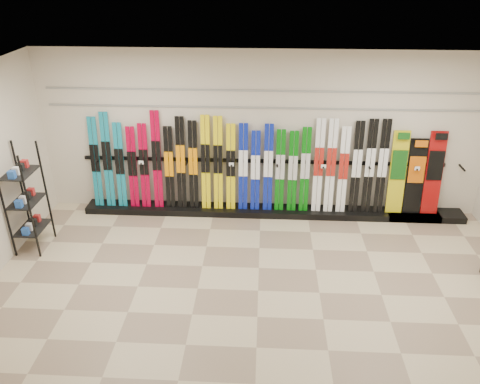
{
  "coord_description": "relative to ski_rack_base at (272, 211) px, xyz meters",
  "views": [
    {
      "loc": [
        0.03,
        -5.43,
        4.37
      ],
      "look_at": [
        -0.32,
        1.0,
        1.1
      ],
      "focal_mm": 35.0,
      "sensor_mm": 36.0,
      "label": 1
    }
  ],
  "objects": [
    {
      "name": "floor",
      "position": [
        -0.22,
        -2.28,
        -0.06
      ],
      "size": [
        8.0,
        8.0,
        0.0
      ],
      "primitive_type": "plane",
      "color": "gray",
      "rests_on": "ground"
    },
    {
      "name": "back_wall",
      "position": [
        -0.22,
        0.22,
        1.44
      ],
      "size": [
        8.0,
        0.0,
        8.0
      ],
      "primitive_type": "plane",
      "rotation": [
        1.57,
        0.0,
        0.0
      ],
      "color": "beige",
      "rests_on": "floor"
    },
    {
      "name": "ceiling",
      "position": [
        -0.22,
        -2.28,
        2.94
      ],
      "size": [
        8.0,
        8.0,
        0.0
      ],
      "primitive_type": "plane",
      "rotation": [
        3.14,
        0.0,
        0.0
      ],
      "color": "silver",
      "rests_on": "back_wall"
    },
    {
      "name": "ski_rack_base",
      "position": [
        0.0,
        0.0,
        0.0
      ],
      "size": [
        8.0,
        0.4,
        0.12
      ],
      "primitive_type": "cube",
      "color": "black",
      "rests_on": "floor"
    },
    {
      "name": "skis",
      "position": [
        -0.67,
        0.05,
        0.89
      ],
      "size": [
        5.38,
        0.23,
        1.82
      ],
      "color": "#127A93",
      "rests_on": "ski_rack_base"
    },
    {
      "name": "snowboards",
      "position": [
        2.55,
        0.07,
        0.8
      ],
      "size": [
        0.94,
        0.24,
        1.52
      ],
      "color": "gold",
      "rests_on": "ski_rack_base"
    },
    {
      "name": "accessory_rack",
      "position": [
        -3.97,
        -1.3,
        0.82
      ],
      "size": [
        0.4,
        0.6,
        1.77
      ],
      "primitive_type": "cube",
      "color": "black",
      "rests_on": "floor"
    },
    {
      "name": "slatwall_rail_0",
      "position": [
        -0.22,
        0.2,
        1.94
      ],
      "size": [
        7.6,
        0.02,
        0.03
      ],
      "primitive_type": "cube",
      "color": "gray",
      "rests_on": "back_wall"
    },
    {
      "name": "slatwall_rail_1",
      "position": [
        -0.22,
        0.2,
        2.24
      ],
      "size": [
        7.6,
        0.02,
        0.03
      ],
      "primitive_type": "cube",
      "color": "gray",
      "rests_on": "back_wall"
    }
  ]
}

